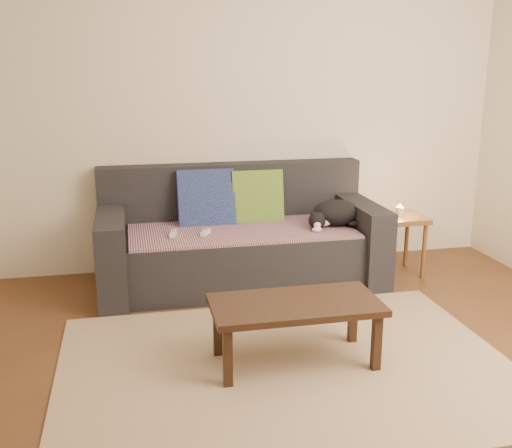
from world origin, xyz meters
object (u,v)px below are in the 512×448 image
sofa (239,242)px  side_table (399,226)px  cat (335,213)px  wii_remote_b (206,232)px  wii_remote_a (173,234)px  coffee_table (295,310)px

sofa → side_table: bearing=-4.2°
sofa → cat: bearing=-11.0°
wii_remote_b → cat: bearing=-64.0°
sofa → cat: sofa is taller
sofa → side_table: size_ratio=4.42×
wii_remote_a → side_table: 1.78m
sofa → wii_remote_a: 0.56m
sofa → wii_remote_b: sofa is taller
side_table → coffee_table: (-1.21, -1.29, -0.07)m
cat → side_table: cat is taller
wii_remote_a → wii_remote_b: same height
cat → wii_remote_a: bearing=-169.7°
wii_remote_b → side_table: bearing=-63.1°
wii_remote_a → cat: bearing=-77.0°
coffee_table → sofa: bearing=92.2°
cat → wii_remote_a: cat is taller
wii_remote_a → coffee_table: (0.57, -1.22, -0.13)m
wii_remote_b → side_table: (1.55, 0.08, -0.06)m
sofa → cat: 0.76m
sofa → coffee_table: bearing=-87.8°
sofa → coffee_table: (0.05, -1.38, 0.02)m
wii_remote_a → coffee_table: 1.35m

